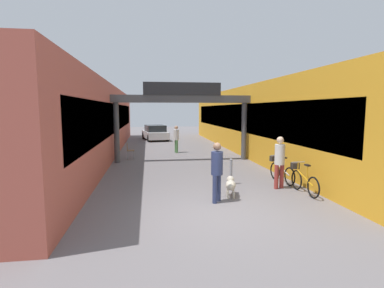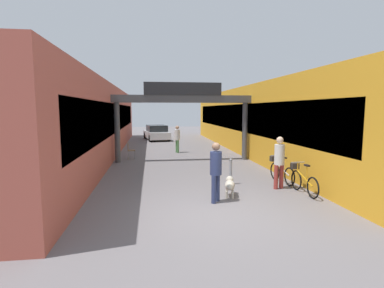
# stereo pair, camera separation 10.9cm
# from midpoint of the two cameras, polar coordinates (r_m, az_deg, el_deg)

# --- Properties ---
(ground_plane) EXTENTS (80.00, 80.00, 0.00)m
(ground_plane) POSITION_cam_midpoint_polar(r_m,az_deg,el_deg) (8.13, 4.84, -12.83)
(ground_plane) COLOR slate
(storefront_left) EXTENTS (3.00, 26.00, 4.02)m
(storefront_left) POSITION_cam_midpoint_polar(r_m,az_deg,el_deg) (18.79, -18.27, 4.17)
(storefront_left) COLOR #B25142
(storefront_left) RESTS_ON ground_plane
(storefront_right) EXTENTS (3.00, 26.00, 4.02)m
(storefront_right) POSITION_cam_midpoint_polar(r_m,az_deg,el_deg) (19.70, 12.40, 4.44)
(storefront_right) COLOR gold
(storefront_right) RESTS_ON ground_plane
(arcade_sign_gateway) EXTENTS (7.40, 0.47, 4.07)m
(arcade_sign_gateway) POSITION_cam_midpoint_polar(r_m,az_deg,el_deg) (15.56, -1.56, 7.29)
(arcade_sign_gateway) COLOR #4C4C4F
(arcade_sign_gateway) RESTS_ON ground_plane
(pedestrian_with_dog) EXTENTS (0.48, 0.48, 1.76)m
(pedestrian_with_dog) POSITION_cam_midpoint_polar(r_m,az_deg,el_deg) (8.70, 4.92, -4.62)
(pedestrian_with_dog) COLOR navy
(pedestrian_with_dog) RESTS_ON ground_plane
(pedestrian_companion) EXTENTS (0.43, 0.43, 1.79)m
(pedestrian_companion) POSITION_cam_midpoint_polar(r_m,az_deg,el_deg) (10.60, 16.58, -2.74)
(pedestrian_companion) COLOR #99332D
(pedestrian_companion) RESTS_ON ground_plane
(pedestrian_carrying_crate) EXTENTS (0.41, 0.41, 1.70)m
(pedestrian_carrying_crate) POSITION_cam_midpoint_polar(r_m,az_deg,el_deg) (18.73, -2.66, 1.29)
(pedestrian_carrying_crate) COLOR #4C7F47
(pedestrian_carrying_crate) RESTS_ON ground_plane
(dog_on_leash) EXTENTS (0.47, 0.83, 0.58)m
(dog_on_leash) POSITION_cam_midpoint_polar(r_m,az_deg,el_deg) (9.51, 7.53, -7.67)
(dog_on_leash) COLOR beige
(dog_on_leash) RESTS_ON ground_plane
(bicycle_orange_nearest) EXTENTS (0.46, 1.69, 0.98)m
(bicycle_orange_nearest) POSITION_cam_midpoint_polar(r_m,az_deg,el_deg) (10.39, 20.59, -6.41)
(bicycle_orange_nearest) COLOR black
(bicycle_orange_nearest) RESTS_ON ground_plane
(bicycle_silver_second) EXTENTS (0.46, 1.69, 0.98)m
(bicycle_silver_second) POSITION_cam_midpoint_polar(r_m,az_deg,el_deg) (11.69, 16.76, -4.85)
(bicycle_silver_second) COLOR black
(bicycle_silver_second) RESTS_ON ground_plane
(bollard_post_metal) EXTENTS (0.10, 0.10, 0.95)m
(bollard_post_metal) POSITION_cam_midpoint_polar(r_m,az_deg,el_deg) (10.94, 7.65, -5.16)
(bollard_post_metal) COLOR gray
(bollard_post_metal) RESTS_ON ground_plane
(cafe_chair_wood_nearer) EXTENTS (0.42, 0.42, 0.89)m
(cafe_chair_wood_nearer) POSITION_cam_midpoint_polar(r_m,az_deg,el_deg) (16.72, -11.56, -0.96)
(cafe_chair_wood_nearer) COLOR gray
(cafe_chair_wood_nearer) RESTS_ON ground_plane
(parked_car_white) EXTENTS (2.37, 4.23, 1.33)m
(parked_car_white) POSITION_cam_midpoint_polar(r_m,az_deg,el_deg) (26.75, -6.65, 2.14)
(parked_car_white) COLOR silver
(parked_car_white) RESTS_ON ground_plane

